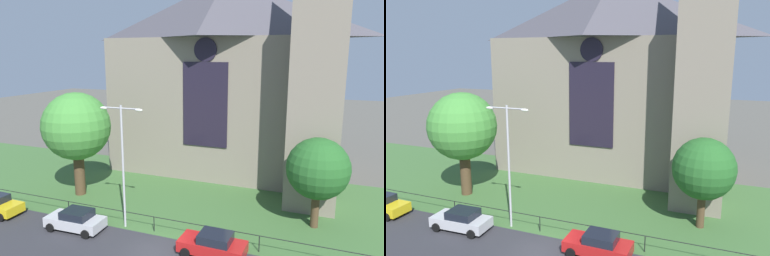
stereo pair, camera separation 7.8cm
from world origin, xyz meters
TOP-DOWN VIEW (x-y plane):
  - ground at (0.00, 10.00)m, footprint 160.00×160.00m
  - grass_verge at (0.00, 8.00)m, footprint 120.00×20.00m
  - church_building at (-0.47, 18.71)m, footprint 23.20×16.20m
  - iron_railing at (-1.25, 2.50)m, footprint 30.07×0.07m
  - tree_left_near at (-10.70, 6.40)m, footprint 5.93×5.93m
  - tree_right_near at (9.33, 7.38)m, footprint 4.44×4.44m
  - streetlamp_near at (-3.56, 2.40)m, footprint 3.37×0.26m
  - parked_car_silver at (-6.59, 0.68)m, footprint 4.26×2.14m
  - parked_car_red at (3.64, 1.03)m, footprint 4.22×2.06m

SIDE VIEW (x-z plane):
  - ground at x=0.00m, z-range 0.00..0.00m
  - grass_verge at x=0.00m, z-range 0.00..0.01m
  - parked_car_silver at x=-6.59m, z-range -0.01..1.50m
  - parked_car_red at x=3.64m, z-range -0.01..1.50m
  - iron_railing at x=-1.25m, z-range 0.41..1.53m
  - tree_right_near at x=9.33m, z-range 1.09..7.76m
  - streetlamp_near at x=-3.56m, z-range 1.15..10.12m
  - tree_left_near at x=-10.70m, z-range 1.57..10.79m
  - church_building at x=-0.47m, z-range -2.73..23.27m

